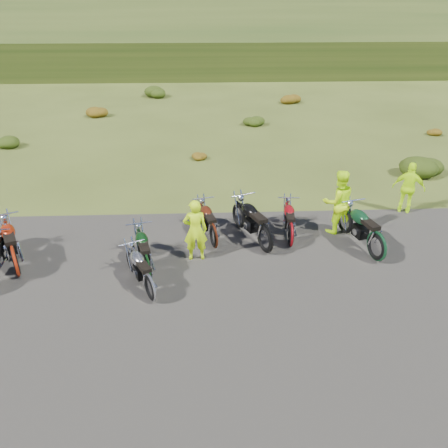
{
  "coord_description": "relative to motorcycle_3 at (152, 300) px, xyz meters",
  "views": [
    {
      "loc": [
        -0.04,
        -8.44,
        6.16
      ],
      "look_at": [
        0.39,
        1.41,
        0.98
      ],
      "focal_mm": 35.0,
      "sensor_mm": 36.0,
      "label": 1
    }
  ],
  "objects": [
    {
      "name": "ground",
      "position": [
        1.35,
        0.39,
        0.0
      ],
      "size": [
        300.0,
        300.0,
        0.0
      ],
      "primitive_type": "plane",
      "color": "#3E4A18",
      "rests_on": "ground"
    },
    {
      "name": "gravel_pad",
      "position": [
        1.35,
        -1.61,
        0.0
      ],
      "size": [
        20.0,
        12.0,
        0.04
      ],
      "primitive_type": "cube",
      "color": "black",
      "rests_on": "ground"
    },
    {
      "name": "hill_slope",
      "position": [
        1.35,
        50.39,
        0.0
      ],
      "size": [
        300.0,
        45.97,
        9.37
      ],
      "primitive_type": null,
      "rotation": [
        0.14,
        0.0,
        0.0
      ],
      "color": "#263913",
      "rests_on": "ground"
    },
    {
      "name": "hill_plateau",
      "position": [
        1.35,
        110.39,
        0.0
      ],
      "size": [
        300.0,
        90.0,
        9.17
      ],
      "primitive_type": "cube",
      "color": "#263913",
      "rests_on": "ground"
    },
    {
      "name": "shrub_1",
      "position": [
        -7.75,
        11.69,
        0.31
      ],
      "size": [
        1.03,
        1.03,
        0.61
      ],
      "primitive_type": "ellipsoid",
      "color": "#1F380E",
      "rests_on": "ground"
    },
    {
      "name": "shrub_2",
      "position": [
        -4.85,
        16.99,
        0.38
      ],
      "size": [
        1.3,
        1.3,
        0.77
      ],
      "primitive_type": "ellipsoid",
      "color": "brown",
      "rests_on": "ground"
    },
    {
      "name": "shrub_3",
      "position": [
        -1.95,
        22.29,
        0.46
      ],
      "size": [
        1.56,
        1.56,
        0.92
      ],
      "primitive_type": "ellipsoid",
      "color": "#1F380E",
      "rests_on": "ground"
    },
    {
      "name": "shrub_4",
      "position": [
        0.95,
        9.59,
        0.23
      ],
      "size": [
        0.77,
        0.77,
        0.45
      ],
      "primitive_type": "ellipsoid",
      "color": "brown",
      "rests_on": "ground"
    },
    {
      "name": "shrub_5",
      "position": [
        3.85,
        14.89,
        0.31
      ],
      "size": [
        1.03,
        1.03,
        0.61
      ],
      "primitive_type": "ellipsoid",
      "color": "#1F380E",
      "rests_on": "ground"
    },
    {
      "name": "shrub_6",
      "position": [
        6.75,
        20.19,
        0.38
      ],
      "size": [
        1.3,
        1.3,
        0.77
      ],
      "primitive_type": "ellipsoid",
      "color": "brown",
      "rests_on": "ground"
    },
    {
      "name": "shrub_7",
      "position": [
        9.65,
        7.49,
        0.46
      ],
      "size": [
        1.56,
        1.56,
        0.92
      ],
      "primitive_type": "ellipsoid",
      "color": "#1F380E",
      "rests_on": "ground"
    },
    {
      "name": "shrub_8",
      "position": [
        12.55,
        12.79,
        0.23
      ],
      "size": [
        0.77,
        0.77,
        0.45
      ],
      "primitive_type": "ellipsoid",
      "color": "brown",
      "rests_on": "ground"
    },
    {
      "name": "motorcycle_1",
      "position": [
        -3.39,
        1.14,
        0.0
      ],
      "size": [
        1.66,
        2.32,
        1.17
      ],
      "primitive_type": null,
      "rotation": [
        0.0,
        0.0,
        2.04
      ],
      "color": "maroon",
      "rests_on": "ground"
    },
    {
      "name": "motorcycle_2",
      "position": [
        -0.13,
        0.71,
        0.0
      ],
      "size": [
        1.17,
        2.13,
        1.06
      ],
      "primitive_type": null,
      "rotation": [
        0.0,
        0.0,
        1.83
      ],
      "color": "black",
      "rests_on": "ground"
    },
    {
      "name": "motorcycle_3",
      "position": [
        0.0,
        0.0,
        0.0
      ],
      "size": [
        1.43,
        1.98,
        0.99
      ],
      "primitive_type": null,
      "rotation": [
        0.0,
        0.0,
        2.04
      ],
      "color": "#98989C",
      "rests_on": "ground"
    },
    {
      "name": "motorcycle_4",
      "position": [
        1.48,
        2.27,
        0.0
      ],
      "size": [
        1.12,
        2.07,
        1.03
      ],
      "primitive_type": null,
      "rotation": [
        0.0,
        0.0,
        1.82
      ],
      "color": "#44170B",
      "rests_on": "ground"
    },
    {
      "name": "motorcycle_5",
      "position": [
        2.83,
        1.98,
        0.0
      ],
      "size": [
        1.59,
        2.41,
        1.2
      ],
      "primitive_type": null,
      "rotation": [
        0.0,
        0.0,
        1.97
      ],
      "color": "black",
      "rests_on": "ground"
    },
    {
      "name": "motorcycle_6",
      "position": [
        3.59,
        2.28,
        0.0
      ],
      "size": [
        0.78,
        1.95,
        1.0
      ],
      "primitive_type": null,
      "rotation": [
        0.0,
        0.0,
        1.5
      ],
      "color": "maroon",
      "rests_on": "ground"
    },
    {
      "name": "motorcycle_7",
      "position": [
        5.66,
        1.45,
        0.0
      ],
      "size": [
        1.32,
        2.38,
        1.19
      ],
      "primitive_type": null,
      "rotation": [
        0.0,
        0.0,
        1.83
      ],
      "color": "#0E321A",
      "rests_on": "ground"
    },
    {
      "name": "person_middle",
      "position": [
        1.0,
        1.71,
        0.84
      ],
      "size": [
        0.64,
        0.44,
        1.67
      ],
      "primitive_type": "imported",
      "rotation": [
        0.0,
        0.0,
        3.21
      ],
      "color": "#C0F20C",
      "rests_on": "ground"
    },
    {
      "name": "person_right_a",
      "position": [
        5.02,
        3.03,
        0.94
      ],
      "size": [
        1.02,
        0.85,
        1.88
      ],
      "primitive_type": "imported",
      "rotation": [
        0.0,
        0.0,
        3.3
      ],
      "color": "#C0F20C",
      "rests_on": "ground"
    },
    {
      "name": "person_right_b",
      "position": [
        7.59,
        4.22,
        0.82
      ],
      "size": [
        1.04,
        0.77,
        1.64
      ],
      "primitive_type": "imported",
      "rotation": [
        0.0,
        0.0,
        2.7
      ],
      "color": "#C0F20C",
      "rests_on": "ground"
    }
  ]
}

